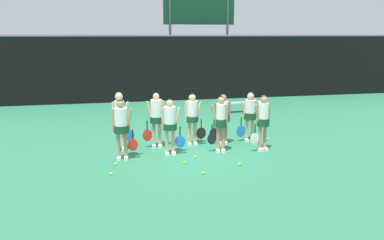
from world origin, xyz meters
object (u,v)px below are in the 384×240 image
object	(u,v)px
player_3	(263,118)
tennis_ball_0	(198,138)
player_4	(120,116)
tennis_ball_9	(184,163)
player_5	(156,115)
tennis_ball_5	(111,174)
player_8	(250,113)
tennis_ball_6	(240,164)
tennis_ball_2	(203,173)
player_6	(192,115)
tennis_ball_1	(190,136)
player_2	(221,120)
tennis_ball_8	(268,139)
scoreboard	(199,16)
tennis_ball_3	(160,136)
bench_courtside	(242,103)
tennis_ball_7	(195,157)
player_0	(121,124)
player_7	(223,115)
tennis_ball_4	(116,164)
player_1	(170,122)

from	to	relation	value
player_3	tennis_ball_0	distance (m)	2.52
player_4	tennis_ball_9	bearing A→B (deg)	-43.31
player_5	tennis_ball_5	size ratio (longest dim) A/B	25.59
player_8	tennis_ball_6	world-z (taller)	player_8
tennis_ball_2	tennis_ball_6	xyz separation A→B (m)	(1.11, 0.42, 0.00)
player_4	tennis_ball_2	distance (m)	3.32
player_3	player_6	bearing A→B (deg)	141.54
tennis_ball_1	player_2	bearing A→B (deg)	-72.65
tennis_ball_0	tennis_ball_8	size ratio (longest dim) A/B	1.03
player_2	player_6	bearing A→B (deg)	137.77
scoreboard	tennis_ball_8	size ratio (longest dim) A/B	82.04
player_4	tennis_ball_3	size ratio (longest dim) A/B	26.89
player_8	tennis_ball_2	distance (m)	3.52
bench_courtside	player_3	distance (m)	5.77
scoreboard	tennis_ball_2	xyz separation A→B (m)	(-2.60, -12.03, -4.40)
player_4	player_5	xyz separation A→B (m)	(1.09, 0.07, -0.04)
player_2	tennis_ball_7	size ratio (longest dim) A/B	26.03
player_5	scoreboard	bearing A→B (deg)	73.98
player_2	tennis_ball_1	bearing A→B (deg)	117.37
player_0	tennis_ball_3	xyz separation A→B (m)	(1.30, 2.11, -0.98)
scoreboard	player_7	size ratio (longest dim) A/B	3.53
player_6	tennis_ball_6	distance (m)	2.48
tennis_ball_0	tennis_ball_6	distance (m)	2.86
tennis_ball_2	scoreboard	bearing A→B (deg)	77.83
player_4	player_7	size ratio (longest dim) A/B	1.10
tennis_ball_2	bench_courtside	bearing A→B (deg)	63.88
tennis_ball_4	tennis_ball_8	world-z (taller)	tennis_ball_8
bench_courtside	player_7	world-z (taller)	player_7
player_4	tennis_ball_4	size ratio (longest dim) A/B	26.22
scoreboard	tennis_ball_2	size ratio (longest dim) A/B	88.59
scoreboard	tennis_ball_7	xyz separation A→B (m)	(-2.53, -10.77, -4.40)
player_5	tennis_ball_5	distance (m)	2.73
player_0	player_7	bearing A→B (deg)	16.08
scoreboard	bench_courtside	world-z (taller)	scoreboard
player_1	tennis_ball_5	distance (m)	2.35
player_0	player_8	world-z (taller)	player_0
player_8	tennis_ball_9	size ratio (longest dim) A/B	24.61
player_8	tennis_ball_6	xyz separation A→B (m)	(-1.06, -2.18, -0.92)
tennis_ball_6	player_2	bearing A→B (deg)	98.36
player_2	player_7	size ratio (longest dim) A/B	1.04
player_3	tennis_ball_1	distance (m)	2.84
player_3	tennis_ball_0	size ratio (longest dim) A/B	23.52
tennis_ball_7	player_7	bearing A→B (deg)	46.14
tennis_ball_2	player_8	bearing A→B (deg)	50.25
player_8	tennis_ball_7	distance (m)	2.66
player_6	tennis_ball_3	distance (m)	1.73
player_8	tennis_ball_5	distance (m)	5.05
player_7	player_8	bearing A→B (deg)	17.74
scoreboard	tennis_ball_6	world-z (taller)	scoreboard
player_3	tennis_ball_2	xyz separation A→B (m)	(-2.19, -1.56, -0.96)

